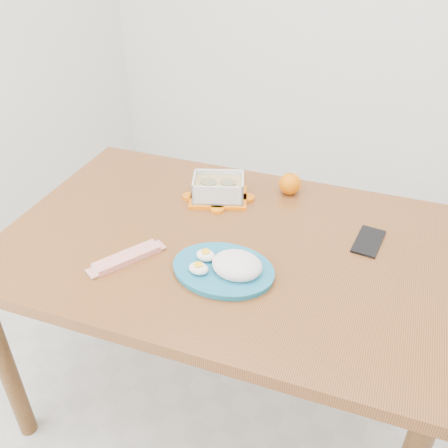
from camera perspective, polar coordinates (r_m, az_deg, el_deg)
The scene contains 7 objects.
ground at distance 1.97m, azimuth 1.99°, elevation -23.53°, with size 3.50×3.50×0.00m, color #B7B7B2.
dining_table at distance 1.60m, azimuth 0.00°, elevation -4.25°, with size 1.48×1.09×0.75m.
food_container at distance 1.73m, azimuth -0.65°, elevation 4.08°, with size 0.24×0.22×0.08m.
orange_fruit at distance 1.78m, azimuth 7.55°, elevation 4.60°, with size 0.08×0.08×0.08m, color orange.
rice_plate at distance 1.41m, azimuth 0.41°, elevation -4.86°, with size 0.32×0.32×0.08m.
candy_bar at distance 1.49m, azimuth -11.05°, elevation -3.77°, with size 0.20×0.05×0.02m, color red.
smartphone at distance 1.60m, azimuth 16.18°, elevation -1.92°, with size 0.08×0.15×0.01m, color black.
Camera 1 is at (0.43, -0.95, 1.67)m, focal length 40.00 mm.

